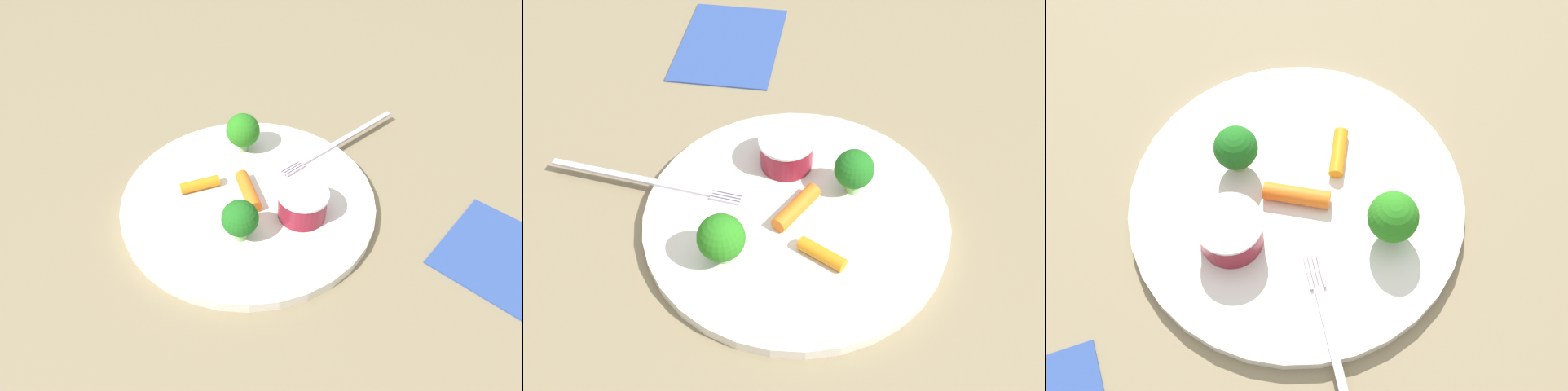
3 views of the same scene
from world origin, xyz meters
The scene contains 9 objects.
ground_plane centered at (0.00, 0.00, 0.00)m, with size 2.40×2.40×0.00m, color #837454.
plate centered at (0.00, 0.00, 0.01)m, with size 0.28×0.28×0.01m, color silver.
sauce_cup centered at (0.05, 0.04, 0.03)m, with size 0.05×0.05×0.03m.
broccoli_floret_0 centered at (-0.08, 0.03, 0.04)m, with size 0.04×0.04×0.05m.
broccoli_floret_1 centered at (0.05, -0.03, 0.04)m, with size 0.04×0.04×0.05m.
carrot_stick_0 centered at (-0.03, -0.04, 0.02)m, with size 0.01×0.01×0.04m, color orange.
carrot_stick_1 centered at (0.00, 0.00, 0.02)m, with size 0.01×0.01×0.05m, color orange.
fork centered at (-0.04, 0.14, 0.01)m, with size 0.06×0.19×0.00m.
napkin centered at (0.20, 0.21, 0.00)m, with size 0.17×0.12×0.00m, color #2E498C.
Camera 2 is at (-0.31, -0.18, 0.43)m, focal length 42.27 mm.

